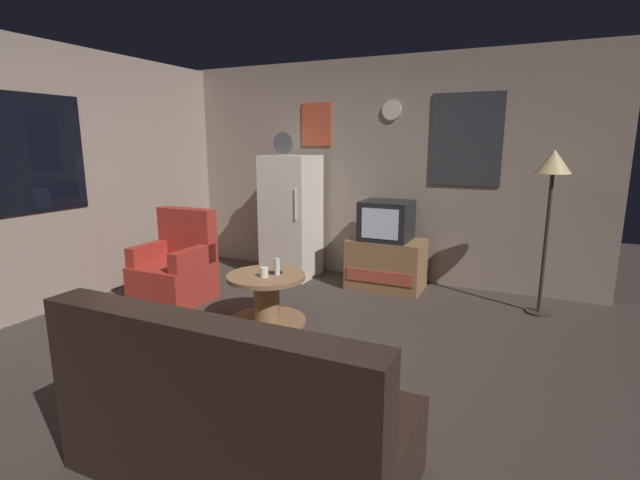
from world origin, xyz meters
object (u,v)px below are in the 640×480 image
Objects in this scene: tv_stand at (386,264)px; wine_glass at (277,267)px; fridge at (291,216)px; coffee_table at (267,299)px; remote_control at (274,273)px; crt_tv at (387,220)px; mug_ceramic_white at (264,272)px; armchair at (176,269)px; couch at (235,421)px; standing_lamp at (553,175)px.

wine_glass is (-0.59, -1.45, 0.26)m from tv_stand.
fridge is 1.61m from wine_glass.
tv_stand is at bearing 65.32° from coffee_table.
wine_glass is 0.08m from remote_control.
mug_ceramic_white is at bearing -112.47° from crt_tv.
armchair is 2.92m from couch.
wine_glass reaches higher than mug_ceramic_white.
standing_lamp is 17.67× the size of mug_ceramic_white.
standing_lamp is (1.61, -0.13, 1.07)m from tv_stand.
coffee_table is (-2.30, -1.36, -1.12)m from standing_lamp.
armchair is (-1.25, 0.25, -0.18)m from mug_ceramic_white.
standing_lamp is at bearing -4.70° from crt_tv.
fridge is 3.28× the size of crt_tv.
wine_glass is 1.67× the size of mug_ceramic_white.
crt_tv is at bearing 65.61° from coffee_table.
fridge is at bearing 177.09° from standing_lamp.
crt_tv is at bearing -0.53° from fridge.
fridge is 3.65m from couch.
tv_stand is 1.94m from standing_lamp.
couch is at bearing -85.66° from crt_tv.
armchair is at bearing -145.24° from crt_tv.
remote_control is (0.03, 0.13, -0.03)m from mug_ceramic_white.
tv_stand reaches higher than coffee_table.
crt_tv reaches higher than tv_stand.
tv_stand is at bearing 94.18° from couch.
tv_stand is 2.32m from armchair.
armchair reaches higher than couch.
standing_lamp is 2.81m from mug_ceramic_white.
tv_stand is at bearing 67.25° from mug_ceramic_white.
standing_lamp is 2.69m from wine_glass.
couch is at bearing -62.60° from mug_ceramic_white.
wine_glass is (-2.20, -1.32, -0.81)m from standing_lamp.
crt_tv is 1.73m from coffee_table.
couch is at bearing -66.00° from fridge.
standing_lamp is at bearing 18.59° from armchair.
couch reaches higher than wine_glass.
coffee_table is (-0.68, -1.49, -0.56)m from crt_tv.
remote_control is at bearing -149.87° from standing_lamp.
wine_glass is (-0.58, -1.45, -0.25)m from crt_tv.
crt_tv is 0.32× the size of couch.
tv_stand reaches higher than mug_ceramic_white.
crt_tv is at bearing 68.15° from wine_glass.
standing_lamp is at bearing 0.42° from remote_control.
tv_stand is 1.17× the size of coffee_table.
armchair is at bearing -161.41° from standing_lamp.
crt_tv is at bearing 175.30° from standing_lamp.
coffee_table is 4.80× the size of remote_control.
fridge is 1.04× the size of couch.
armchair is (-1.32, 0.13, -0.21)m from wine_glass.
fridge is at bearing 63.11° from armchair.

